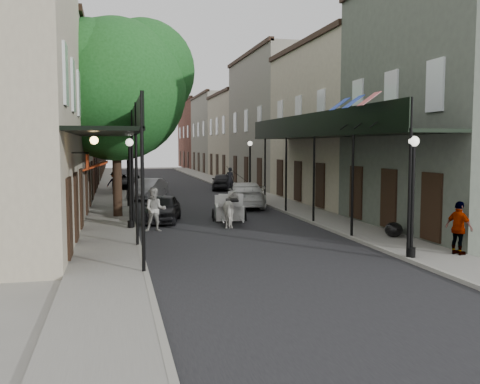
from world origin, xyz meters
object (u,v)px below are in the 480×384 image
pedestrian_walking (155,210)px  car_left_far (129,182)px  car_right_near (246,195)px  pedestrian_sidewalk_left (114,183)px  pedestrian_sidewalk_right (459,228)px  lamppost_left (130,182)px  carriage (229,199)px  car_left_near (162,208)px  tree_far (120,114)px  lamppost_right_near (412,195)px  horse (232,209)px  car_left_mid (148,189)px  car_right_far (222,182)px  lamppost_right_far (250,168)px  tree_near (124,84)px

pedestrian_walking → car_left_far: (-0.47, 21.77, -0.27)m
car_left_far → car_right_near: bearing=-59.6°
pedestrian_sidewalk_left → pedestrian_sidewalk_right: size_ratio=0.93×
pedestrian_sidewalk_right → car_right_near: 15.37m
lamppost_left → car_right_near: 9.81m
carriage → car_left_near: carriage is taller
lamppost_left → tree_far: bearing=90.5°
pedestrian_sidewalk_right → lamppost_right_near: bearing=75.6°
horse → car_left_far: (-3.84, 21.24, -0.13)m
lamppost_left → car_left_mid: size_ratio=0.90×
pedestrian_sidewalk_right → car_left_near: (-8.36, 10.18, -0.33)m
tree_far → pedestrian_sidewalk_left: size_ratio=5.47×
car_left_far → car_left_mid: bearing=-76.3°
car_left_near → car_left_far: (-1.00, 19.06, -0.00)m
pedestrian_sidewalk_left → horse: bearing=109.2°
car_right_near → car_right_far: car_right_near is taller
lamppost_left → lamppost_right_far: same height
lamppost_left → horse: lamppost_left is taller
pedestrian_sidewalk_left → tree_near: bearing=94.7°
carriage → car_right_near: 5.10m
tree_near → car_right_far: bearing=62.2°
pedestrian_sidewalk_right → horse: bearing=20.2°
carriage → pedestrian_walking: size_ratio=1.41×
pedestrian_walking → pedestrian_sidewalk_right: size_ratio=1.07×
lamppost_right_far → car_right_near: size_ratio=0.74×
pedestrian_sidewalk_right → car_left_mid: pedestrian_sidewalk_right is taller
tree_near → pedestrian_sidewalk_right: size_ratio=5.70×
tree_far → car_right_near: tree_far is taller
tree_far → pedestrian_walking: bearing=-86.6°
tree_far → pedestrian_sidewalk_right: bearing=-69.1°
car_left_near → car_left_far: bearing=105.1°
pedestrian_sidewalk_left → car_right_far: 8.81m
car_left_near → car_right_near: car_right_near is taller
carriage → pedestrian_sidewalk_right: 11.58m
tree_near → car_left_far: 18.05m
tree_near → car_right_far: (7.79, 14.77, -5.81)m
pedestrian_walking → car_left_mid: 13.50m
car_right_near → car_right_far: 11.96m
carriage → car_right_far: size_ratio=0.64×
car_right_far → car_left_far: bearing=-7.1°
pedestrian_walking → car_left_far: bearing=95.0°
pedestrian_walking → pedestrian_sidewalk_right: 11.61m
tree_far → lamppost_right_far: tree_far is taller
pedestrian_sidewalk_left → car_right_near: 11.69m
carriage → tree_far: bearing=115.3°
car_left_near → car_left_far: 19.09m
lamppost_right_near → car_right_far: bearing=91.1°
pedestrian_walking → car_left_near: (0.53, 2.71, -0.27)m
tree_near → pedestrian_walking: 7.38m
car_left_mid → car_right_near: size_ratio=0.82×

